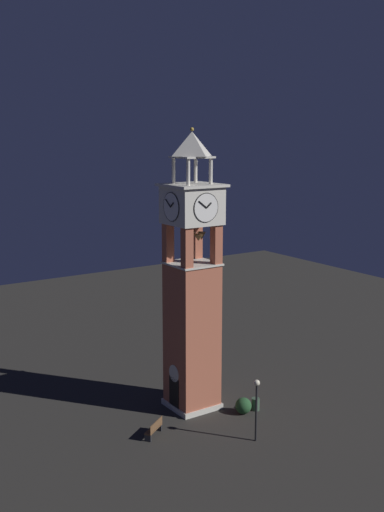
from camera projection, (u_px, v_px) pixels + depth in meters
The scene contains 6 objects.
ground at pixel (192, 406), 40.83m from camera, with size 80.00×80.00×0.00m, color #2A2925.
clock_tower at pixel (192, 295), 39.40m from camera, with size 3.32×3.32×17.81m.
park_bench at pixel (154, 428), 36.67m from camera, with size 1.26×1.57×0.95m.
lamp_post at pixel (256, 399), 35.72m from camera, with size 0.36×0.36×3.73m.
trash_bin at pixel (255, 404), 40.19m from camera, with size 0.52×0.52×0.80m, color #38513D.
shrub_near_entry at pixel (243, 406), 39.67m from camera, with size 1.03×1.03×1.03m, color #234C28.
Camera 1 is at (31.74, -21.24, 17.43)m, focal length 44.01 mm.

